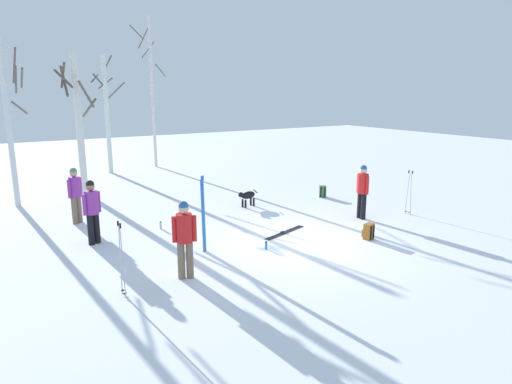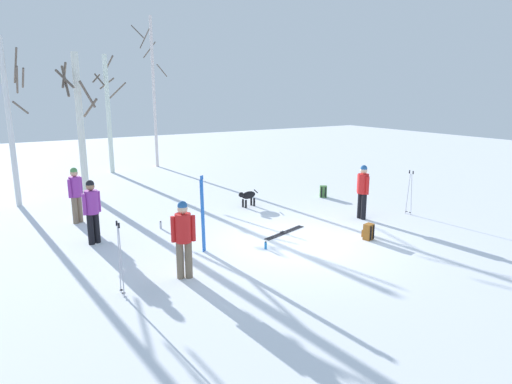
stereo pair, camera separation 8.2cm
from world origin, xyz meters
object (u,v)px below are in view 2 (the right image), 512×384
Objects in this scene: person_0 at (363,188)px; birch_tree_5 at (153,90)px; ski_pair_planted_0 at (203,215)px; water_bottle_0 at (161,225)px; person_3 at (76,192)px; birch_tree_4 at (108,112)px; ski_poles_1 at (410,191)px; water_bottle_1 at (266,245)px; person_2 at (92,208)px; ski_pair_lying_0 at (285,232)px; backpack_1 at (323,192)px; birch_tree_2 at (10,120)px; ski_poles_0 at (120,257)px; person_1 at (183,235)px; backpack_0 at (368,232)px; dog at (248,196)px; birch_tree_3 at (80,121)px.

birch_tree_5 reaches higher than person_0.
water_bottle_0 is at bearing 96.23° from ski_pair_planted_0.
birch_tree_4 reaches higher than person_3.
ski_poles_1 is at bearing -63.68° from birch_tree_4.
birch_tree_5 reaches higher than birch_tree_4.
person_2 is at bearing 143.01° from water_bottle_1.
ski_pair_lying_0 is at bearing 178.52° from person_0.
person_3 is at bearing 151.45° from person_0.
birch_tree_2 is at bearing 155.11° from backpack_1.
birch_tree_5 reaches higher than ski_poles_0.
person_1 is 1.13× the size of ski_poles_0.
ski_poles_1 is 3.29× the size of backpack_1.
water_bottle_1 is (-2.79, 0.81, -0.12)m from backpack_0.
person_0 is 3.96m from dog.
person_2 is at bearing -76.38° from birch_tree_2.
birch_tree_4 reaches higher than backpack_0.
backpack_1 is at bearing -8.62° from person_3.
person_3 is 8.33× the size of water_bottle_1.
ski_poles_0 is (-2.41, -1.39, -0.16)m from ski_pair_planted_0.
water_bottle_1 is at bearing -114.29° from dog.
birch_tree_3 reaches higher than person_0.
person_3 is 6.23m from water_bottle_1.
person_2 is at bearing -167.58° from dog.
birch_tree_2 is at bearing 129.63° from ski_pair_lying_0.
backpack_0 is at bearing -115.70° from backpack_1.
person_0 is 0.30× the size of birch_tree_2.
birch_tree_2 reaches higher than person_2.
ski_pair_planted_0 reaches higher than person_3.
person_2 is 1.00× the size of person_3.
person_0 is 1.76m from ski_poles_1.
person_0 reaches higher than ski_poles_0.
backpack_0 is at bearing -41.98° from person_3.
birch_tree_2 is at bearing 103.62° from person_2.
ski_pair_planted_0 reaches higher than ski_poles_0.
backpack_0 reaches higher than water_bottle_1.
ski_poles_0 is (-5.62, -4.66, 0.42)m from dog.
dog is at bearing 79.18° from ski_pair_lying_0.
ski_pair_lying_0 is (4.82, -1.89, -0.97)m from person_2.
person_1 is 0.23× the size of birch_tree_5.
ski_pair_planted_0 is 1.29× the size of ski_poles_0.
birch_tree_4 reaches higher than ski_pair_planted_0.
birch_tree_2 is (-2.52, 8.89, 2.01)m from person_1.
birch_tree_3 is at bearing 80.91° from person_2.
ski_pair_planted_0 is at bearing -154.72° from backpack_1.
ski_poles_0 reaches higher than water_bottle_0.
birch_tree_5 is (-3.01, 10.08, 3.77)m from backpack_1.
person_3 is at bearing 117.13° from ski_pair_planted_0.
ski_poles_1 is 14.31m from birch_tree_5.
ski_poles_0 is (-1.38, -0.13, -0.18)m from person_1.
water_bottle_0 is 0.04× the size of birch_tree_3.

